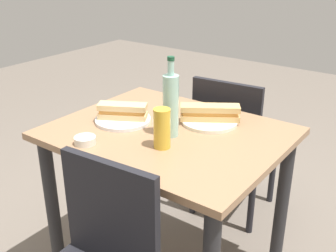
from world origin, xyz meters
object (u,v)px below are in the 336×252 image
(plate_near, at_px, (123,120))
(beer_glass, at_px, (162,128))
(dining_table, at_px, (168,158))
(plate_far, at_px, (210,121))
(water_bottle, at_px, (171,104))
(baguette_sandwich_far, at_px, (210,113))
(knife_far, at_px, (207,114))
(knife_near, at_px, (123,113))
(chair_far, at_px, (231,140))
(olive_bowl, at_px, (85,140))
(baguette_sandwich_near, at_px, (123,111))

(plate_near, height_order, beer_glass, beer_glass)
(dining_table, height_order, beer_glass, beer_glass)
(plate_far, height_order, water_bottle, water_bottle)
(plate_far, height_order, baguette_sandwich_far, baguette_sandwich_far)
(plate_near, height_order, knife_far, knife_far)
(knife_near, xyz_separation_m, water_bottle, (0.30, -0.04, 0.12))
(plate_near, relative_size, beer_glass, 1.56)
(knife_far, relative_size, water_bottle, 0.52)
(chair_far, height_order, baguette_sandwich_far, chair_far)
(chair_far, relative_size, water_bottle, 2.56)
(chair_far, bearing_deg, knife_far, -82.04)
(knife_far, distance_m, water_bottle, 0.28)
(knife_far, distance_m, olive_bowl, 0.57)
(water_bottle, height_order, olive_bowl, water_bottle)
(water_bottle, bearing_deg, olive_bowl, -130.37)
(knife_far, xyz_separation_m, water_bottle, (-0.02, -0.25, 0.12))
(chair_far, distance_m, plate_far, 0.50)
(baguette_sandwich_far, bearing_deg, knife_far, 134.18)
(knife_near, bearing_deg, baguette_sandwich_near, -50.00)
(dining_table, xyz_separation_m, beer_glass, (0.08, -0.14, 0.21))
(chair_far, relative_size, plate_near, 3.41)
(plate_near, relative_size, knife_near, 1.43)
(beer_glass, bearing_deg, baguette_sandwich_near, 160.84)
(chair_far, height_order, knife_far, chair_far)
(knife_near, height_order, olive_bowl, olive_bowl)
(plate_near, relative_size, baguette_sandwich_near, 1.12)
(dining_table, xyz_separation_m, baguette_sandwich_far, (0.10, 0.18, 0.18))
(baguette_sandwich_near, bearing_deg, baguette_sandwich_far, 33.81)
(plate_near, distance_m, baguette_sandwich_far, 0.39)
(knife_far, height_order, olive_bowl, olive_bowl)
(dining_table, xyz_separation_m, chair_far, (0.01, 0.58, -0.13))
(baguette_sandwich_near, xyz_separation_m, knife_near, (-0.04, 0.05, -0.03))
(dining_table, distance_m, knife_far, 0.27)
(baguette_sandwich_near, xyz_separation_m, water_bottle, (0.26, 0.01, 0.09))
(dining_table, height_order, water_bottle, water_bottle)
(dining_table, bearing_deg, knife_far, 75.00)
(beer_glass, bearing_deg, olive_bowl, -149.31)
(knife_far, bearing_deg, plate_near, -137.33)
(knife_far, bearing_deg, baguette_sandwich_far, -45.82)
(baguette_sandwich_near, bearing_deg, knife_near, 130.00)
(baguette_sandwich_near, relative_size, knife_far, 1.29)
(chair_far, distance_m, olive_bowl, 0.95)
(dining_table, xyz_separation_m, knife_far, (0.06, 0.22, 0.15))
(baguette_sandwich_near, distance_m, water_bottle, 0.27)
(beer_glass, xyz_separation_m, olive_bowl, (-0.26, -0.16, -0.06))
(beer_glass, bearing_deg, knife_far, 92.85)
(plate_far, relative_size, water_bottle, 0.75)
(water_bottle, xyz_separation_m, beer_glass, (0.04, -0.11, -0.06))
(dining_table, bearing_deg, olive_bowl, -121.99)
(water_bottle, bearing_deg, dining_table, 138.62)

